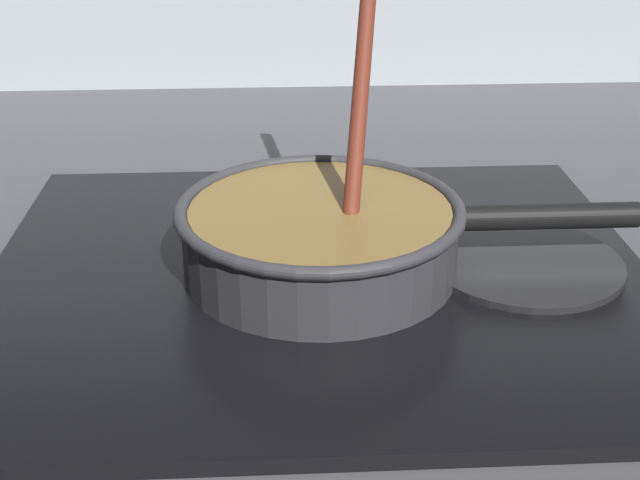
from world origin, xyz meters
TOP-DOWN VIEW (x-y plane):
  - ground at (0.00, 0.00)m, footprint 2.40×1.60m
  - hob_plate at (-0.01, 0.16)m, footprint 0.56×0.48m
  - burner_ring at (-0.01, 0.16)m, footprint 0.18×0.18m
  - spare_burner at (0.17, 0.16)m, footprint 0.17×0.17m
  - cooking_pan at (-0.00, 0.16)m, footprint 0.39×0.25m

SIDE VIEW (x-z plane):
  - ground at x=0.00m, z-range -0.04..0.00m
  - hob_plate at x=-0.01m, z-range 0.00..0.01m
  - spare_burner at x=0.17m, z-range 0.01..0.02m
  - burner_ring at x=-0.01m, z-range 0.01..0.02m
  - cooking_pan at x=0.00m, z-range -0.08..0.17m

